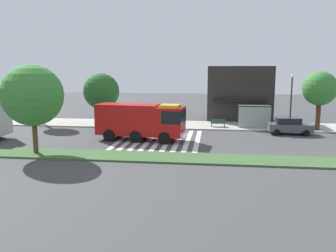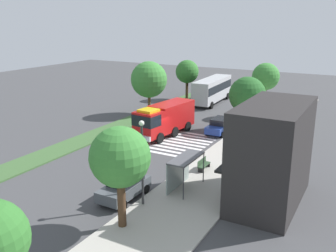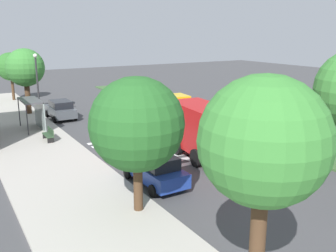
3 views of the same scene
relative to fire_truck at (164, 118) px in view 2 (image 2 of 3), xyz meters
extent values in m
plane|color=#424244|center=(2.07, 0.63, -1.94)|extent=(120.00, 120.00, 0.00)
cube|color=#ADA89E|center=(2.07, 9.07, -1.87)|extent=(60.00, 5.82, 0.14)
cube|color=#3D6033|center=(2.07, -6.41, -1.87)|extent=(60.00, 3.00, 0.14)
cube|color=silver|center=(-2.12, 0.63, -1.94)|extent=(0.45, 9.96, 0.01)
cube|color=silver|center=(-1.22, 0.63, -1.94)|extent=(0.45, 9.96, 0.01)
cube|color=silver|center=(-0.32, 0.63, -1.94)|extent=(0.45, 9.96, 0.01)
cube|color=silver|center=(0.58, 0.63, -1.94)|extent=(0.45, 9.96, 0.01)
cube|color=silver|center=(1.48, 0.63, -1.94)|extent=(0.45, 9.96, 0.01)
cube|color=silver|center=(2.38, 0.63, -1.94)|extent=(0.45, 9.96, 0.01)
cube|color=silver|center=(3.28, 0.63, -1.94)|extent=(0.45, 9.96, 0.01)
cube|color=silver|center=(4.18, 0.63, -1.94)|extent=(0.45, 9.96, 0.01)
cube|color=silver|center=(5.08, 0.63, -1.94)|extent=(0.45, 9.96, 0.01)
cube|color=#B71414|center=(2.59, -0.29, -0.07)|extent=(2.71, 2.71, 2.65)
cube|color=#B71414|center=(-1.48, 0.17, 0.03)|extent=(5.97, 3.08, 2.84)
cube|color=black|center=(2.96, -0.33, 0.46)|extent=(2.03, 2.66, 1.17)
cube|color=silver|center=(3.91, -0.44, -1.14)|extent=(0.51, 2.47, 0.50)
cube|color=yellow|center=(2.59, -0.29, 1.38)|extent=(1.90, 1.90, 0.24)
cylinder|color=black|center=(2.48, 0.96, -1.39)|extent=(1.13, 0.42, 1.10)
cylinder|color=black|center=(2.21, -1.48, -1.39)|extent=(1.13, 0.42, 1.10)
cylinder|color=black|center=(-2.76, 1.55, -1.39)|extent=(1.13, 0.42, 1.10)
cylinder|color=black|center=(-3.04, -0.89, -1.39)|extent=(1.13, 0.42, 1.10)
cylinder|color=black|center=(-0.20, 1.26, -1.39)|extent=(1.13, 0.42, 1.10)
cylinder|color=black|center=(-0.47, -1.18, -1.39)|extent=(1.13, 0.42, 1.10)
cube|color=navy|center=(-3.76, 4.96, -1.25)|extent=(4.40, 1.84, 0.74)
cube|color=black|center=(-3.98, 4.96, -0.57)|extent=(2.47, 1.60, 0.62)
cylinder|color=black|center=(-2.33, 5.87, -1.62)|extent=(0.64, 0.23, 0.64)
cylinder|color=black|center=(-2.31, 4.10, -1.62)|extent=(0.64, 0.23, 0.64)
cylinder|color=black|center=(-5.22, 5.83, -1.62)|extent=(0.64, 0.23, 0.64)
cylinder|color=black|center=(-5.19, 4.05, -1.62)|extent=(0.64, 0.23, 0.64)
cube|color=#474C51|center=(14.34, 4.96, -1.24)|extent=(4.30, 1.90, 0.78)
cube|color=black|center=(14.12, 4.96, -0.53)|extent=(2.41, 1.66, 0.63)
cylinder|color=black|center=(15.76, 5.90, -1.62)|extent=(0.64, 0.22, 0.64)
cylinder|color=black|center=(15.75, 4.02, -1.62)|extent=(0.64, 0.22, 0.64)
cylinder|color=black|center=(12.92, 5.91, -1.62)|extent=(0.64, 0.22, 0.64)
cylinder|color=black|center=(12.92, 4.03, -1.62)|extent=(0.64, 0.22, 0.64)
cube|color=#B2B2B7|center=(-17.98, -1.86, 0.15)|extent=(10.50, 3.01, 3.19)
cube|color=black|center=(-17.98, -1.86, 0.53)|extent=(10.29, 3.06, 1.15)
cylinder|color=black|center=(-21.56, -3.30, -1.44)|extent=(1.01, 0.34, 1.00)
cylinder|color=black|center=(-21.67, -0.75, -1.44)|extent=(1.01, 0.34, 1.00)
cylinder|color=black|center=(-14.29, -2.97, -1.44)|extent=(1.01, 0.34, 1.00)
cylinder|color=black|center=(-14.40, -0.43, -1.44)|extent=(1.01, 0.34, 1.00)
cube|color=#4C4C51|center=(11.05, 8.20, 0.60)|extent=(3.50, 1.40, 0.12)
cube|color=#8C9E99|center=(11.05, 7.54, -0.60)|extent=(3.50, 0.08, 2.40)
cylinder|color=#333338|center=(9.35, 8.85, -0.60)|extent=(0.08, 0.08, 2.40)
cylinder|color=#333338|center=(12.75, 8.85, -0.60)|extent=(0.08, 0.08, 2.40)
cube|color=#2D472D|center=(7.05, 7.91, -1.39)|extent=(1.60, 0.50, 0.08)
cube|color=#2D472D|center=(7.05, 7.69, -1.13)|extent=(1.60, 0.06, 0.45)
cube|color=black|center=(6.33, 7.91, -1.62)|extent=(0.08, 0.45, 0.37)
cube|color=black|center=(7.77, 7.91, -1.62)|extent=(0.08, 0.45, 0.37)
cylinder|color=#2D2D30|center=(14.67, 6.76, 0.96)|extent=(0.16, 0.16, 5.53)
sphere|color=white|center=(14.67, 6.76, 3.90)|extent=(0.36, 0.36, 0.36)
cube|color=#282626|center=(9.77, 14.01, 1.53)|extent=(8.10, 4.05, 6.95)
cube|color=black|center=(9.77, 11.59, 0.86)|extent=(6.48, 0.80, 0.16)
cylinder|color=#47301E|center=(-13.67, 7.16, 0.13)|extent=(0.44, 0.44, 3.86)
sphere|color=#387F33|center=(-13.67, 7.16, 3.27)|extent=(3.47, 3.47, 3.47)
cylinder|color=#47301E|center=(-6.29, 7.16, -0.55)|extent=(0.42, 0.42, 2.51)
sphere|color=#235B23|center=(-6.29, 7.16, 2.15)|extent=(4.12, 4.12, 4.12)
cylinder|color=#47301E|center=(17.63, 7.16, -0.21)|extent=(0.50, 0.50, 3.19)
sphere|color=#387F33|center=(17.63, 7.16, 2.65)|extent=(3.61, 3.61, 3.61)
cylinder|color=#47301E|center=(-18.60, -6.41, -0.32)|extent=(0.44, 0.44, 2.97)
sphere|color=#2D6B28|center=(-18.60, -6.41, 2.43)|extent=(3.60, 3.60, 3.60)
cylinder|color=#513823|center=(-7.35, -6.41, -0.37)|extent=(0.39, 0.39, 2.87)
sphere|color=#387F33|center=(-7.35, -6.41, 2.72)|extent=(4.74, 4.74, 4.74)
camera|label=1|loc=(6.55, -32.12, 4.86)|focal=37.86mm
camera|label=2|loc=(34.14, 19.54, 10.34)|focal=40.32mm
camera|label=3|loc=(-20.37, 14.02, 5.99)|focal=40.40mm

